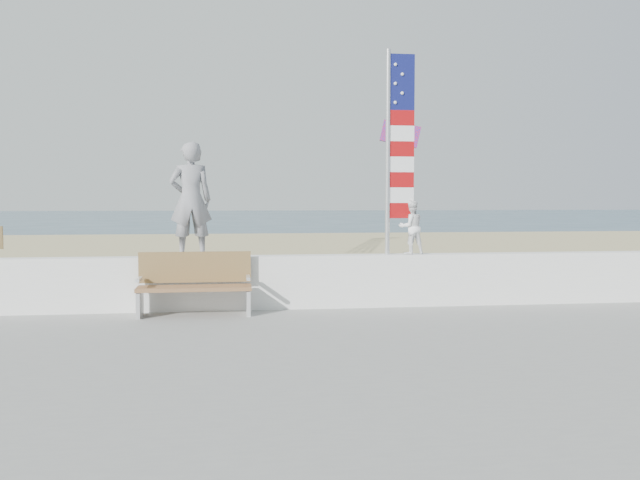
{
  "coord_description": "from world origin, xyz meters",
  "views": [
    {
      "loc": [
        -1.27,
        -9.4,
        2.04
      ],
      "look_at": [
        0.2,
        1.8,
        1.35
      ],
      "focal_mm": 38.0,
      "sensor_mm": 36.0,
      "label": 1
    }
  ],
  "objects_px": {
    "child": "(411,227)",
    "adult": "(191,199)",
    "bench": "(195,283)",
    "flag": "(395,143)"
  },
  "relations": [
    {
      "from": "child",
      "to": "adult",
      "type": "bearing_deg",
      "value": -9.75
    },
    {
      "from": "child",
      "to": "flag",
      "type": "xyz_separation_m",
      "value": [
        -0.29,
        -0.0,
        1.45
      ]
    },
    {
      "from": "flag",
      "to": "child",
      "type": "bearing_deg",
      "value": 0.05
    },
    {
      "from": "adult",
      "to": "bench",
      "type": "bearing_deg",
      "value": 92.52
    },
    {
      "from": "adult",
      "to": "flag",
      "type": "bearing_deg",
      "value": 172.98
    },
    {
      "from": "child",
      "to": "bench",
      "type": "xyz_separation_m",
      "value": [
        -3.68,
        -0.45,
        -0.86
      ]
    },
    {
      "from": "adult",
      "to": "bench",
      "type": "height_order",
      "value": "adult"
    },
    {
      "from": "bench",
      "to": "flag",
      "type": "distance_m",
      "value": 4.12
    },
    {
      "from": "adult",
      "to": "child",
      "type": "height_order",
      "value": "adult"
    },
    {
      "from": "child",
      "to": "flag",
      "type": "bearing_deg",
      "value": -9.69
    }
  ]
}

